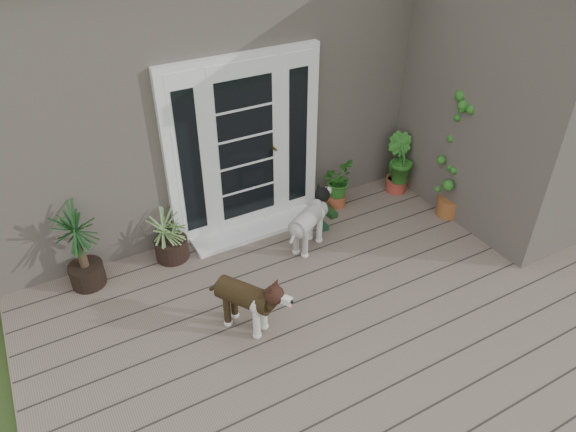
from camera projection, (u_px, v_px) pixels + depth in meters
deck at (363, 334)px, 5.20m from camera, size 6.20×4.60×0.12m
house_main at (195, 62)px, 7.41m from camera, size 7.40×4.00×3.10m
house_wing at (517, 99)px, 6.30m from camera, size 1.60×2.40×3.10m
door_unit at (245, 146)px, 6.06m from camera, size 1.90×0.14×2.15m
door_step at (256, 229)px, 6.51m from camera, size 1.60×0.40×0.05m
brindle_dog at (245, 304)px, 5.03m from camera, size 0.67×0.79×0.62m
white_dog at (308, 226)px, 6.08m from camera, size 0.78×0.62×0.60m
spider_plant at (169, 234)px, 5.91m from camera, size 0.82×0.82×0.67m
yucca at (80, 247)px, 5.44m from camera, size 0.87×0.87×1.00m
herb_a at (337, 188)px, 6.85m from camera, size 0.59×0.59×0.54m
herb_b at (398, 171)px, 7.12m from camera, size 0.50×0.50×0.62m
herb_c at (398, 170)px, 7.23m from camera, size 0.43×0.43×0.52m
sapling at (459, 157)px, 6.35m from camera, size 0.52×0.52×1.67m
clog_left at (321, 223)px, 6.58m from camera, size 0.14×0.29×0.09m
clog_right at (329, 211)px, 6.80m from camera, size 0.16×0.32×0.09m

